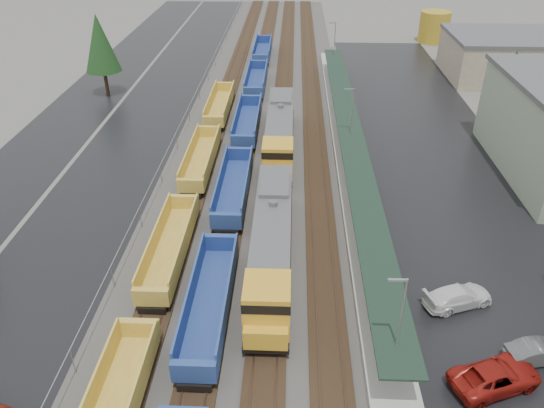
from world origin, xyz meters
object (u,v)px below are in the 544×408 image
Objects in this scene: storage_tank at (434,27)px; parked_car_east_e at (540,352)px; locomotive_lead at (272,245)px; well_string_yellow at (146,316)px; well_string_blue at (234,187)px; parked_car_east_c at (458,297)px; locomotive_trail at (280,133)px; parked_car_east_b at (495,377)px.

storage_tank is 79.62m from parked_car_east_e.
locomotive_lead is 10.49m from well_string_yellow.
storage_tank reaches higher than locomotive_lead.
storage_tank is at bearing 68.73° from locomotive_lead.
well_string_blue reaches higher than parked_car_east_e.
well_string_yellow reaches higher than parked_car_east_c.
locomotive_lead is at bearing 54.86° from parked_car_east_c.
locomotive_trail is (0.00, 21.00, 0.00)m from locomotive_lead.
well_string_yellow is 21.28× the size of parked_car_east_e.
locomotive_lead is 3.56× the size of storage_tank.
parked_car_east_e is at bearing -163.60° from parked_car_east_c.
well_string_blue is 19.61× the size of parked_car_east_b.
locomotive_lead is 4.62× the size of parked_car_east_e.
storage_tank is 1.00× the size of parked_car_east_b.
parked_car_east_b is at bearing -9.95° from well_string_yellow.
locomotive_lead is 13.77m from parked_car_east_c.
well_string_yellow is 84.99m from storage_tank.
parked_car_east_b is (13.59, -31.45, -1.62)m from locomotive_trail.
locomotive_lead reaches higher than well_string_blue.
parked_car_east_b is at bearing 161.95° from parked_car_east_c.
locomotive_trail is 27.79m from parked_car_east_c.
well_string_yellow is at bearing -140.21° from locomotive_lead.
locomotive_lead is at bearing -111.27° from storage_tank.
parked_car_east_b is 1.10× the size of parked_car_east_c.
well_string_blue is 27.58m from parked_car_east_b.
well_string_yellow is at bearing -106.13° from locomotive_trail.
locomotive_lead is 0.22× the size of well_string_yellow.
locomotive_lead reaches higher than well_string_yellow.
storage_tank is 1.10× the size of parked_car_east_c.
locomotive_trail reaches higher than well_string_yellow.
parked_car_east_c is at bearing -39.38° from well_string_blue.
parked_car_east_e is at bearing -3.85° from well_string_yellow.
parked_car_east_b is (-13.87, -81.01, -2.00)m from storage_tank.
locomotive_lead reaches higher than parked_car_east_b.
locomotive_trail is at bearing -118.99° from storage_tank.
locomotive_trail is 3.91× the size of parked_car_east_c.
well_string_yellow is 16.38× the size of parked_car_east_b.
parked_car_east_e is (3.44, 2.10, -0.07)m from parked_car_east_b.
storage_tank is at bearing 62.24° from well_string_blue.
well_string_blue is (-4.00, 10.79, -1.20)m from locomotive_lead.
storage_tank is at bearing -31.08° from parked_car_east_b.
well_string_yellow reaches higher than parked_car_east_b.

